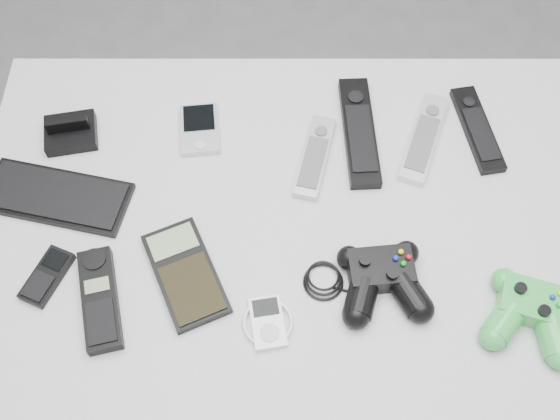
{
  "coord_description": "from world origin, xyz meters",
  "views": [
    {
      "loc": [
        0.06,
        -0.6,
        1.79
      ],
      "look_at": [
        0.06,
        -0.03,
        0.8
      ],
      "focal_mm": 42.0,
      "sensor_mm": 36.0,
      "label": 1
    }
  ],
  "objects_px": {
    "mobile_phone": "(47,276)",
    "pda_keyboard": "(57,196)",
    "remote_silver_b": "(424,138)",
    "cordless_handset": "(100,299)",
    "desk": "(301,237)",
    "remote_silver_a": "(315,157)",
    "calculator": "(185,273)",
    "remote_black_a": "(359,131)",
    "mp3_player": "(268,322)",
    "pda": "(200,129)",
    "controller_black": "(383,278)",
    "controller_green": "(532,311)",
    "remote_black_b": "(477,129)"
  },
  "relations": [
    {
      "from": "mobile_phone",
      "to": "pda_keyboard",
      "type": "bearing_deg",
      "value": 117.01
    },
    {
      "from": "remote_silver_b",
      "to": "cordless_handset",
      "type": "distance_m",
      "value": 0.65
    },
    {
      "from": "desk",
      "to": "mobile_phone",
      "type": "height_order",
      "value": "mobile_phone"
    },
    {
      "from": "remote_silver_a",
      "to": "cordless_handset",
      "type": "relative_size",
      "value": 1.02
    },
    {
      "from": "pda_keyboard",
      "to": "calculator",
      "type": "distance_m",
      "value": 0.28
    },
    {
      "from": "remote_black_a",
      "to": "mp3_player",
      "type": "bearing_deg",
      "value": -116.78
    },
    {
      "from": "pda",
      "to": "pda_keyboard",
      "type": "bearing_deg",
      "value": -154.83
    },
    {
      "from": "remote_black_a",
      "to": "controller_black",
      "type": "relative_size",
      "value": 0.97
    },
    {
      "from": "remote_silver_b",
      "to": "mobile_phone",
      "type": "height_order",
      "value": "remote_silver_b"
    },
    {
      "from": "calculator",
      "to": "controller_green",
      "type": "xyz_separation_m",
      "value": [
        0.56,
        -0.07,
        0.02
      ]
    },
    {
      "from": "desk",
      "to": "mp3_player",
      "type": "relative_size",
      "value": 13.5
    },
    {
      "from": "mobile_phone",
      "to": "controller_black",
      "type": "distance_m",
      "value": 0.56
    },
    {
      "from": "remote_black_a",
      "to": "remote_black_b",
      "type": "distance_m",
      "value": 0.22
    },
    {
      "from": "cordless_handset",
      "to": "controller_green",
      "type": "distance_m",
      "value": 0.69
    },
    {
      "from": "remote_black_a",
      "to": "controller_green",
      "type": "distance_m",
      "value": 0.44
    },
    {
      "from": "remote_silver_a",
      "to": "calculator",
      "type": "distance_m",
      "value": 0.32
    },
    {
      "from": "remote_silver_a",
      "to": "remote_silver_b",
      "type": "relative_size",
      "value": 0.87
    },
    {
      "from": "remote_black_b",
      "to": "mp3_player",
      "type": "relative_size",
      "value": 2.26
    },
    {
      "from": "remote_black_b",
      "to": "controller_black",
      "type": "distance_m",
      "value": 0.38
    },
    {
      "from": "cordless_handset",
      "to": "calculator",
      "type": "xyz_separation_m",
      "value": [
        0.13,
        0.05,
        -0.0
      ]
    },
    {
      "from": "pda_keyboard",
      "to": "mp3_player",
      "type": "relative_size",
      "value": 2.97
    },
    {
      "from": "remote_black_a",
      "to": "remote_black_b",
      "type": "bearing_deg",
      "value": -0.7
    },
    {
      "from": "pda_keyboard",
      "to": "cordless_handset",
      "type": "distance_m",
      "value": 0.22
    },
    {
      "from": "calculator",
      "to": "mp3_player",
      "type": "bearing_deg",
      "value": -55.8
    },
    {
      "from": "remote_black_a",
      "to": "remote_silver_b",
      "type": "distance_m",
      "value": 0.12
    },
    {
      "from": "cordless_handset",
      "to": "remote_black_b",
      "type": "bearing_deg",
      "value": 13.82
    },
    {
      "from": "pda_keyboard",
      "to": "pda",
      "type": "distance_m",
      "value": 0.29
    },
    {
      "from": "cordless_handset",
      "to": "pda_keyboard",
      "type": "bearing_deg",
      "value": 104.34
    },
    {
      "from": "pda",
      "to": "desk",
      "type": "bearing_deg",
      "value": -50.75
    },
    {
      "from": "remote_silver_a",
      "to": "cordless_handset",
      "type": "xyz_separation_m",
      "value": [
        -0.36,
        -0.28,
        0.0
      ]
    },
    {
      "from": "mp3_player",
      "to": "controller_green",
      "type": "relative_size",
      "value": 0.55
    },
    {
      "from": "controller_black",
      "to": "pda",
      "type": "bearing_deg",
      "value": 130.01
    },
    {
      "from": "remote_black_a",
      "to": "mobile_phone",
      "type": "distance_m",
      "value": 0.61
    },
    {
      "from": "remote_black_a",
      "to": "calculator",
      "type": "distance_m",
      "value": 0.42
    },
    {
      "from": "desk",
      "to": "mobile_phone",
      "type": "bearing_deg",
      "value": -165.24
    },
    {
      "from": "pda_keyboard",
      "to": "remote_black_b",
      "type": "bearing_deg",
      "value": 23.49
    },
    {
      "from": "remote_black_b",
      "to": "controller_black",
      "type": "height_order",
      "value": "controller_black"
    },
    {
      "from": "remote_silver_a",
      "to": "remote_black_a",
      "type": "distance_m",
      "value": 0.1
    },
    {
      "from": "desk",
      "to": "pda_keyboard",
      "type": "distance_m",
      "value": 0.45
    },
    {
      "from": "cordless_handset",
      "to": "controller_green",
      "type": "xyz_separation_m",
      "value": [
        0.69,
        -0.02,
        0.01
      ]
    },
    {
      "from": "pda",
      "to": "controller_black",
      "type": "relative_size",
      "value": 0.44
    },
    {
      "from": "remote_black_a",
      "to": "remote_silver_b",
      "type": "relative_size",
      "value": 1.19
    },
    {
      "from": "desk",
      "to": "remote_silver_a",
      "type": "bearing_deg",
      "value": 79.09
    },
    {
      "from": "remote_silver_a",
      "to": "mp3_player",
      "type": "relative_size",
      "value": 2.07
    },
    {
      "from": "desk",
      "to": "controller_black",
      "type": "height_order",
      "value": "controller_black"
    },
    {
      "from": "pda",
      "to": "mp3_player",
      "type": "xyz_separation_m",
      "value": [
        0.13,
        -0.38,
        -0.0
      ]
    },
    {
      "from": "desk",
      "to": "controller_green",
      "type": "bearing_deg",
      "value": -26.53
    },
    {
      "from": "pda_keyboard",
      "to": "remote_black_b",
      "type": "distance_m",
      "value": 0.79
    },
    {
      "from": "remote_black_a",
      "to": "mp3_player",
      "type": "height_order",
      "value": "remote_black_a"
    },
    {
      "from": "remote_silver_a",
      "to": "controller_black",
      "type": "distance_m",
      "value": 0.27
    }
  ]
}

